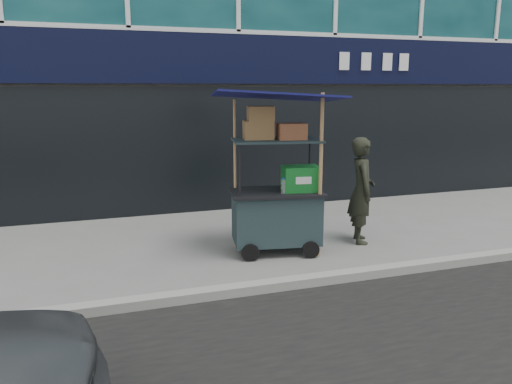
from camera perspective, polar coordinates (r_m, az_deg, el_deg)
name	(u,v)px	position (r m, az deg, el deg)	size (l,w,h in m)	color
ground	(325,277)	(6.57, 7.93, -9.55)	(80.00, 80.00, 0.00)	slate
curb	(333,278)	(6.38, 8.74, -9.66)	(80.00, 0.18, 0.12)	gray
vendor_cart	(278,197)	(7.24, 2.48, -0.53)	(1.93, 1.52, 2.37)	#1C2B30
vendor_man	(362,190)	(7.87, 11.98, 0.18)	(0.60, 0.39, 1.65)	black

